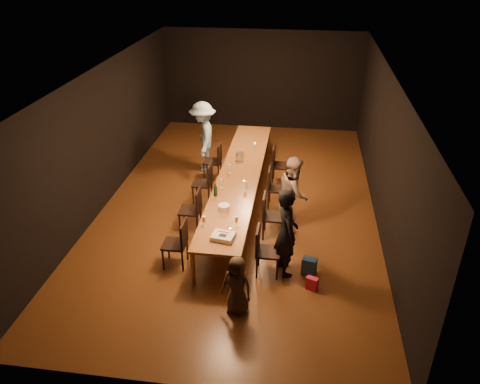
# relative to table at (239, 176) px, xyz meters

# --- Properties ---
(ground) EXTENTS (10.00, 10.00, 0.00)m
(ground) POSITION_rel_table_xyz_m (0.00, 0.00, -0.70)
(ground) COLOR #442211
(ground) RESTS_ON ground
(room_shell) EXTENTS (6.04, 10.04, 3.02)m
(room_shell) POSITION_rel_table_xyz_m (0.00, 0.00, 1.38)
(room_shell) COLOR black
(room_shell) RESTS_ON ground
(table) EXTENTS (0.90, 6.00, 0.75)m
(table) POSITION_rel_table_xyz_m (0.00, 0.00, 0.00)
(table) COLOR brown
(table) RESTS_ON ground
(chair_right_0) EXTENTS (0.42, 0.42, 0.93)m
(chair_right_0) POSITION_rel_table_xyz_m (0.85, -2.40, -0.24)
(chair_right_0) COLOR black
(chair_right_0) RESTS_ON ground
(chair_right_1) EXTENTS (0.42, 0.42, 0.93)m
(chair_right_1) POSITION_rel_table_xyz_m (0.85, -1.20, -0.24)
(chair_right_1) COLOR black
(chair_right_1) RESTS_ON ground
(chair_right_2) EXTENTS (0.42, 0.42, 0.93)m
(chair_right_2) POSITION_rel_table_xyz_m (0.85, 0.00, -0.24)
(chair_right_2) COLOR black
(chair_right_2) RESTS_ON ground
(chair_right_3) EXTENTS (0.42, 0.42, 0.93)m
(chair_right_3) POSITION_rel_table_xyz_m (0.85, 1.20, -0.24)
(chair_right_3) COLOR black
(chair_right_3) RESTS_ON ground
(chair_left_0) EXTENTS (0.42, 0.42, 0.93)m
(chair_left_0) POSITION_rel_table_xyz_m (-0.85, -2.40, -0.24)
(chair_left_0) COLOR black
(chair_left_0) RESTS_ON ground
(chair_left_1) EXTENTS (0.42, 0.42, 0.93)m
(chair_left_1) POSITION_rel_table_xyz_m (-0.85, -1.20, -0.24)
(chair_left_1) COLOR black
(chair_left_1) RESTS_ON ground
(chair_left_2) EXTENTS (0.42, 0.42, 0.93)m
(chair_left_2) POSITION_rel_table_xyz_m (-0.85, 0.00, -0.24)
(chair_left_2) COLOR black
(chair_left_2) RESTS_ON ground
(chair_left_3) EXTENTS (0.42, 0.42, 0.93)m
(chair_left_3) POSITION_rel_table_xyz_m (-0.85, 1.20, -0.24)
(chair_left_3) COLOR black
(chair_left_3) RESTS_ON ground
(woman_birthday) EXTENTS (0.58, 0.71, 1.67)m
(woman_birthday) POSITION_rel_table_xyz_m (1.15, -2.32, 0.14)
(woman_birthday) COLOR black
(woman_birthday) RESTS_ON ground
(woman_tan) EXTENTS (0.61, 0.78, 1.56)m
(woman_tan) POSITION_rel_table_xyz_m (1.22, -0.76, 0.08)
(woman_tan) COLOR tan
(woman_tan) RESTS_ON ground
(man_blue) EXTENTS (0.92, 1.29, 1.80)m
(man_blue) POSITION_rel_table_xyz_m (-1.16, 1.68, 0.20)
(man_blue) COLOR #94C2E5
(man_blue) RESTS_ON ground
(child) EXTENTS (0.58, 0.46, 1.04)m
(child) POSITION_rel_table_xyz_m (0.45, -3.45, -0.18)
(child) COLOR #3B2D21
(child) RESTS_ON ground
(gift_bag_red) EXTENTS (0.23, 0.18, 0.24)m
(gift_bag_red) POSITION_rel_table_xyz_m (1.65, -2.75, -0.58)
(gift_bag_red) COLOR #D92044
(gift_bag_red) RESTS_ON ground
(gift_bag_blue) EXTENTS (0.29, 0.22, 0.32)m
(gift_bag_blue) POSITION_rel_table_xyz_m (1.59, -2.32, -0.54)
(gift_bag_blue) COLOR #245B9E
(gift_bag_blue) RESTS_ON ground
(birthday_cake) EXTENTS (0.42, 0.36, 0.09)m
(birthday_cake) POSITION_rel_table_xyz_m (0.07, -2.53, 0.09)
(birthday_cake) COLOR white
(birthday_cake) RESTS_ON table
(plate_stack) EXTENTS (0.29, 0.29, 0.12)m
(plate_stack) POSITION_rel_table_xyz_m (-0.07, -1.60, 0.11)
(plate_stack) COLOR white
(plate_stack) RESTS_ON table
(champagne_bottle) EXTENTS (0.09, 0.09, 0.32)m
(champagne_bottle) POSITION_rel_table_xyz_m (-0.34, -1.05, 0.21)
(champagne_bottle) COLOR black
(champagne_bottle) RESTS_ON table
(ice_bucket) EXTENTS (0.22, 0.22, 0.20)m
(ice_bucket) POSITION_rel_table_xyz_m (-0.09, 0.71, 0.15)
(ice_bucket) COLOR silver
(ice_bucket) RESTS_ON table
(wineglass_0) EXTENTS (0.06, 0.06, 0.21)m
(wineglass_0) POSITION_rel_table_xyz_m (-0.33, -2.19, 0.15)
(wineglass_0) COLOR beige
(wineglass_0) RESTS_ON table
(wineglass_1) EXTENTS (0.06, 0.06, 0.21)m
(wineglass_1) POSITION_rel_table_xyz_m (0.24, -2.12, 0.15)
(wineglass_1) COLOR beige
(wineglass_1) RESTS_ON table
(wineglass_2) EXTENTS (0.06, 0.06, 0.21)m
(wineglass_2) POSITION_rel_table_xyz_m (-0.28, -0.69, 0.15)
(wineglass_2) COLOR silver
(wineglass_2) RESTS_ON table
(wineglass_3) EXTENTS (0.06, 0.06, 0.21)m
(wineglass_3) POSITION_rel_table_xyz_m (0.23, -0.74, 0.15)
(wineglass_3) COLOR beige
(wineglass_3) RESTS_ON table
(wineglass_4) EXTENTS (0.06, 0.06, 0.21)m
(wineglass_4) POSITION_rel_table_xyz_m (-0.22, 0.02, 0.15)
(wineglass_4) COLOR silver
(wineglass_4) RESTS_ON table
(wineglass_5) EXTENTS (0.06, 0.06, 0.21)m
(wineglass_5) POSITION_rel_table_xyz_m (0.18, 1.22, 0.15)
(wineglass_5) COLOR silver
(wineglass_5) RESTS_ON table
(tealight_near) EXTENTS (0.05, 0.05, 0.03)m
(tealight_near) POSITION_rel_table_xyz_m (0.15, -2.25, 0.06)
(tealight_near) COLOR #B2B7B2
(tealight_near) RESTS_ON table
(tealight_mid) EXTENTS (0.05, 0.05, 0.03)m
(tealight_mid) POSITION_rel_table_xyz_m (0.15, -0.37, 0.06)
(tealight_mid) COLOR #B2B7B2
(tealight_mid) RESTS_ON table
(tealight_far) EXTENTS (0.05, 0.05, 0.03)m
(tealight_far) POSITION_rel_table_xyz_m (0.15, 1.73, 0.06)
(tealight_far) COLOR #B2B7B2
(tealight_far) RESTS_ON table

